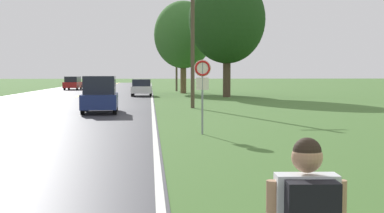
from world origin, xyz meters
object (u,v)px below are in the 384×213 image
at_px(tree_behind_sign, 183,35).
at_px(car_dark_blue_van_mid_near, 100,94).
at_px(traffic_sign, 202,78).
at_px(car_red_van_receding, 73,83).
at_px(car_white_hatchback_mid_far, 142,87).
at_px(tree_mid_treeline, 227,20).

relative_size(tree_behind_sign, car_dark_blue_van_mid_near, 2.26).
bearing_deg(tree_behind_sign, traffic_sign, -92.56).
height_order(traffic_sign, tree_behind_sign, tree_behind_sign).
relative_size(traffic_sign, tree_behind_sign, 0.27).
bearing_deg(car_red_van_receding, tree_behind_sign, -131.36).
xyz_separation_m(car_dark_blue_van_mid_near, car_white_hatchback_mid_far, (1.95, 21.03, -0.18)).
bearing_deg(tree_behind_sign, car_dark_blue_van_mid_near, -102.79).
distance_m(car_dark_blue_van_mid_near, car_white_hatchback_mid_far, 21.12).
relative_size(tree_behind_sign, tree_mid_treeline, 0.90).
height_order(traffic_sign, car_white_hatchback_mid_far, traffic_sign).
bearing_deg(car_white_hatchback_mid_far, car_dark_blue_van_mid_near, -4.16).
bearing_deg(car_red_van_receding, traffic_sign, -164.39).
distance_m(tree_mid_treeline, car_dark_blue_van_mid_near, 21.69).
bearing_deg(tree_mid_treeline, traffic_sign, -99.89).
bearing_deg(traffic_sign, tree_behind_sign, 87.44).
bearing_deg(tree_mid_treeline, car_red_van_receding, 127.15).
bearing_deg(car_white_hatchback_mid_far, traffic_sign, 5.90).
bearing_deg(tree_mid_treeline, car_dark_blue_van_mid_near, -117.55).
bearing_deg(traffic_sign, car_dark_blue_van_mid_near, 113.47).
bearing_deg(car_white_hatchback_mid_far, car_red_van_receding, -153.92).
distance_m(tree_mid_treeline, car_white_hatchback_mid_far, 10.16).
relative_size(tree_behind_sign, car_red_van_receding, 2.17).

